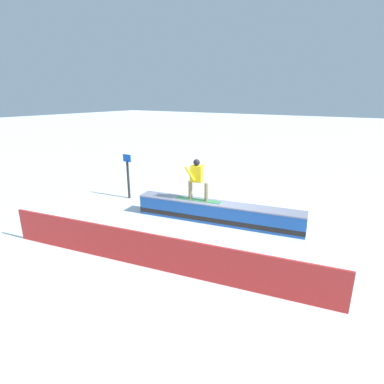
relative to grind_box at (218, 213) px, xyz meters
name	(u,v)px	position (x,y,z in m)	size (l,w,h in m)	color
ground_plane	(217,222)	(0.00, 0.00, -0.32)	(120.00, 120.00, 0.00)	white
grind_box	(218,213)	(0.00, 0.00, 0.00)	(5.70, 1.65, 0.70)	blue
snowboarder	(197,178)	(0.74, 0.13, 1.15)	(1.62, 0.57, 1.42)	#3D8E56
safety_fence	(152,251)	(0.00, 3.43, 0.15)	(8.82, 0.06, 0.93)	red
trail_marker	(128,175)	(4.34, -0.30, 0.67)	(0.40, 0.10, 1.85)	#262628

